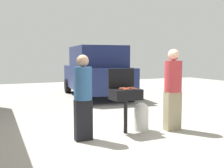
{
  "coord_description": "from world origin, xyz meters",
  "views": [
    {
      "loc": [
        -2.32,
        -5.1,
        1.59
      ],
      "look_at": [
        0.08,
        0.37,
        1.0
      ],
      "focal_mm": 43.2,
      "sensor_mm": 36.0,
      "label": 1
    }
  ],
  "objects_px": {
    "hot_dog_2": "(122,88)",
    "propane_tank": "(141,116)",
    "hot_dog_0": "(126,89)",
    "hot_dog_8": "(122,88)",
    "person_left": "(83,94)",
    "hot_dog_6": "(131,87)",
    "hot_dog_9": "(132,88)",
    "hot_dog_3": "(126,89)",
    "parked_minivan": "(96,72)",
    "bbq_grill": "(126,96)",
    "hot_dog_5": "(134,89)",
    "hot_dog_1": "(130,88)",
    "person_right": "(173,87)",
    "hot_dog_4": "(127,88)",
    "hot_dog_7": "(123,89)"
  },
  "relations": [
    {
      "from": "hot_dog_2",
      "to": "propane_tank",
      "type": "distance_m",
      "value": 0.76
    },
    {
      "from": "hot_dog_0",
      "to": "hot_dog_8",
      "type": "height_order",
      "value": "same"
    },
    {
      "from": "person_left",
      "to": "hot_dog_6",
      "type": "bearing_deg",
      "value": 16.17
    },
    {
      "from": "hot_dog_9",
      "to": "hot_dog_3",
      "type": "bearing_deg",
      "value": -136.79
    },
    {
      "from": "hot_dog_3",
      "to": "propane_tank",
      "type": "distance_m",
      "value": 0.82
    },
    {
      "from": "parked_minivan",
      "to": "bbq_grill",
      "type": "bearing_deg",
      "value": 81.61
    },
    {
      "from": "hot_dog_5",
      "to": "parked_minivan",
      "type": "bearing_deg",
      "value": 77.94
    },
    {
      "from": "hot_dog_0",
      "to": "hot_dog_6",
      "type": "bearing_deg",
      "value": 45.03
    },
    {
      "from": "hot_dog_5",
      "to": "hot_dog_8",
      "type": "bearing_deg",
      "value": 146.17
    },
    {
      "from": "bbq_grill",
      "to": "hot_dog_1",
      "type": "bearing_deg",
      "value": 11.54
    },
    {
      "from": "hot_dog_2",
      "to": "person_right",
      "type": "bearing_deg",
      "value": -16.88
    },
    {
      "from": "hot_dog_5",
      "to": "propane_tank",
      "type": "distance_m",
      "value": 0.7
    },
    {
      "from": "bbq_grill",
      "to": "hot_dog_3",
      "type": "distance_m",
      "value": 0.24
    },
    {
      "from": "bbq_grill",
      "to": "person_left",
      "type": "bearing_deg",
      "value": -174.07
    },
    {
      "from": "hot_dog_4",
      "to": "parked_minivan",
      "type": "relative_size",
      "value": 0.03
    },
    {
      "from": "hot_dog_0",
      "to": "hot_dog_6",
      "type": "relative_size",
      "value": 1.0
    },
    {
      "from": "hot_dog_6",
      "to": "person_right",
      "type": "distance_m",
      "value": 0.92
    },
    {
      "from": "bbq_grill",
      "to": "hot_dog_7",
      "type": "relative_size",
      "value": 7.2
    },
    {
      "from": "hot_dog_6",
      "to": "hot_dog_8",
      "type": "bearing_deg",
      "value": -160.34
    },
    {
      "from": "hot_dog_0",
      "to": "hot_dog_6",
      "type": "height_order",
      "value": "same"
    },
    {
      "from": "person_left",
      "to": "bbq_grill",
      "type": "bearing_deg",
      "value": 11.33
    },
    {
      "from": "hot_dog_1",
      "to": "person_left",
      "type": "bearing_deg",
      "value": -173.46
    },
    {
      "from": "hot_dog_7",
      "to": "propane_tank",
      "type": "relative_size",
      "value": 0.21
    },
    {
      "from": "hot_dog_2",
      "to": "bbq_grill",
      "type": "bearing_deg",
      "value": -83.11
    },
    {
      "from": "hot_dog_1",
      "to": "hot_dog_6",
      "type": "xyz_separation_m",
      "value": [
        0.06,
        0.09,
        0.0
      ]
    },
    {
      "from": "hot_dog_5",
      "to": "hot_dog_6",
      "type": "distance_m",
      "value": 0.24
    },
    {
      "from": "hot_dog_1",
      "to": "hot_dog_3",
      "type": "height_order",
      "value": "same"
    },
    {
      "from": "hot_dog_2",
      "to": "hot_dog_6",
      "type": "relative_size",
      "value": 1.0
    },
    {
      "from": "bbq_grill",
      "to": "hot_dog_5",
      "type": "bearing_deg",
      "value": -40.73
    },
    {
      "from": "hot_dog_0",
      "to": "hot_dog_9",
      "type": "distance_m",
      "value": 0.27
    },
    {
      "from": "hot_dog_3",
      "to": "hot_dog_5",
      "type": "relative_size",
      "value": 1.0
    },
    {
      "from": "hot_dog_8",
      "to": "propane_tank",
      "type": "xyz_separation_m",
      "value": [
        0.48,
        0.02,
        -0.63
      ]
    },
    {
      "from": "hot_dog_6",
      "to": "person_left",
      "type": "distance_m",
      "value": 1.16
    },
    {
      "from": "hot_dog_4",
      "to": "hot_dog_8",
      "type": "distance_m",
      "value": 0.14
    },
    {
      "from": "bbq_grill",
      "to": "hot_dog_8",
      "type": "bearing_deg",
      "value": 161.78
    },
    {
      "from": "hot_dog_2",
      "to": "hot_dog_3",
      "type": "distance_m",
      "value": 0.3
    },
    {
      "from": "bbq_grill",
      "to": "person_right",
      "type": "xyz_separation_m",
      "value": [
        1.05,
        -0.19,
        0.17
      ]
    },
    {
      "from": "hot_dog_1",
      "to": "propane_tank",
      "type": "distance_m",
      "value": 0.69
    },
    {
      "from": "hot_dog_7",
      "to": "person_left",
      "type": "bearing_deg",
      "value": -173.88
    },
    {
      "from": "propane_tank",
      "to": "hot_dog_5",
      "type": "bearing_deg",
      "value": -147.9
    },
    {
      "from": "hot_dog_8",
      "to": "hot_dog_2",
      "type": "bearing_deg",
      "value": 60.11
    },
    {
      "from": "hot_dog_6",
      "to": "hot_dog_7",
      "type": "distance_m",
      "value": 0.28
    },
    {
      "from": "hot_dog_2",
      "to": "hot_dog_5",
      "type": "xyz_separation_m",
      "value": [
        0.15,
        -0.25,
        0.0
      ]
    },
    {
      "from": "person_right",
      "to": "hot_dog_5",
      "type": "bearing_deg",
      "value": -19.5
    },
    {
      "from": "hot_dog_7",
      "to": "hot_dog_1",
      "type": "bearing_deg",
      "value": 8.46
    },
    {
      "from": "bbq_grill",
      "to": "hot_dog_5",
      "type": "height_order",
      "value": "hot_dog_5"
    },
    {
      "from": "hot_dog_9",
      "to": "propane_tank",
      "type": "xyz_separation_m",
      "value": [
        0.23,
        -0.03,
        -0.63
      ]
    },
    {
      "from": "hot_dog_0",
      "to": "hot_dog_7",
      "type": "distance_m",
      "value": 0.1
    },
    {
      "from": "hot_dog_1",
      "to": "hot_dog_4",
      "type": "xyz_separation_m",
      "value": [
        -0.06,
        0.05,
        0.0
      ]
    },
    {
      "from": "hot_dog_4",
      "to": "parked_minivan",
      "type": "bearing_deg",
      "value": 76.63
    }
  ]
}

